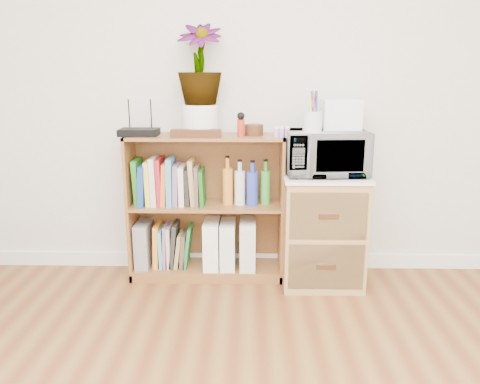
{
  "coord_description": "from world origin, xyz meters",
  "views": [
    {
      "loc": [
        -0.07,
        -0.84,
        1.33
      ],
      "look_at": [
        -0.13,
        1.95,
        0.62
      ],
      "focal_mm": 35.0,
      "sensor_mm": 36.0,
      "label": 1
    }
  ],
  "objects": [
    {
      "name": "bookshelf",
      "position": [
        -0.35,
        2.1,
        0.47
      ],
      "size": [
        1.0,
        0.3,
        0.95
      ],
      "primitive_type": "cube",
      "color": "brown",
      "rests_on": "ground"
    },
    {
      "name": "file_box",
      "position": [
        -0.78,
        2.1,
        0.22
      ],
      "size": [
        0.09,
        0.24,
        0.3
      ],
      "primitive_type": "cube",
      "color": "gray",
      "rests_on": "bookshelf"
    },
    {
      "name": "liquor_bottles",
      "position": [
        -0.09,
        2.1,
        0.64
      ],
      "size": [
        0.31,
        0.07,
        0.31
      ],
      "color": "orange",
      "rests_on": "bookshelf"
    },
    {
      "name": "skirting_board",
      "position": [
        0.0,
        2.24,
        0.05
      ],
      "size": [
        4.0,
        0.02,
        0.1
      ],
      "primitive_type": "cube",
      "color": "white",
      "rests_on": "ground"
    },
    {
      "name": "paint_jars",
      "position": [
        0.13,
        2.01,
        0.98
      ],
      "size": [
        0.1,
        0.04,
        0.05
      ],
      "primitive_type": "cube",
      "color": "#DD7A85",
      "rests_on": "bookshelf"
    },
    {
      "name": "router",
      "position": [
        -0.76,
        2.08,
        0.97
      ],
      "size": [
        0.24,
        0.16,
        0.04
      ],
      "primitive_type": "cube",
      "color": "black",
      "rests_on": "bookshelf"
    },
    {
      "name": "trinket_box",
      "position": [
        -0.4,
        2.0,
        0.97
      ],
      "size": [
        0.31,
        0.08,
        0.05
      ],
      "primitive_type": "cube",
      "color": "#34180E",
      "rests_on": "bookshelf"
    },
    {
      "name": "microwave",
      "position": [
        0.4,
        2.02,
        0.86
      ],
      "size": [
        0.51,
        0.36,
        0.27
      ],
      "primitive_type": "imported",
      "rotation": [
        0.0,
        0.0,
        0.06
      ],
      "color": "silver",
      "rests_on": "wicker_unit"
    },
    {
      "name": "magazine_holder_left",
      "position": [
        -0.32,
        2.09,
        0.23
      ],
      "size": [
        0.1,
        0.25,
        0.32
      ],
      "primitive_type": "cube",
      "color": "white",
      "rests_on": "bookshelf"
    },
    {
      "name": "plant_pot",
      "position": [
        -0.38,
        2.12,
        1.05
      ],
      "size": [
        0.22,
        0.22,
        0.19
      ],
      "primitive_type": "cylinder",
      "color": "white",
      "rests_on": "bookshelf"
    },
    {
      "name": "wooden_bowl",
      "position": [
        -0.04,
        2.11,
        0.98
      ],
      "size": [
        0.12,
        0.12,
        0.07
      ],
      "primitive_type": "cylinder",
      "color": "#381A0F",
      "rests_on": "bookshelf"
    },
    {
      "name": "small_appliance",
      "position": [
        0.5,
        2.11,
        1.08
      ],
      "size": [
        0.23,
        0.19,
        0.18
      ],
      "primitive_type": "cube",
      "color": "white",
      "rests_on": "microwave"
    },
    {
      "name": "white_bowl",
      "position": [
        -0.51,
        2.07,
        0.97
      ],
      "size": [
        0.13,
        0.13,
        0.03
      ],
      "primitive_type": "imported",
      "color": "white",
      "rests_on": "bookshelf"
    },
    {
      "name": "magazine_holder_mid",
      "position": [
        -0.21,
        2.09,
        0.22
      ],
      "size": [
        0.1,
        0.25,
        0.31
      ],
      "primitive_type": "cube",
      "color": "white",
      "rests_on": "bookshelf"
    },
    {
      "name": "magazine_holder_right",
      "position": [
        -0.08,
        2.09,
        0.23
      ],
      "size": [
        0.1,
        0.26,
        0.32
      ],
      "primitive_type": "cube",
      "color": "silver",
      "rests_on": "bookshelf"
    },
    {
      "name": "cookbooks",
      "position": [
        -0.59,
        2.1,
        0.64
      ],
      "size": [
        0.46,
        0.2,
        0.31
      ],
      "color": "#247E21",
      "rests_on": "bookshelf"
    },
    {
      "name": "kokeshi_doll",
      "position": [
        -0.12,
        2.06,
        1.0
      ],
      "size": [
        0.05,
        0.05,
        0.1
      ],
      "primitive_type": "cylinder",
      "color": "#AF2915",
      "rests_on": "bookshelf"
    },
    {
      "name": "potted_plant",
      "position": [
        -0.38,
        2.12,
        1.39
      ],
      "size": [
        0.27,
        0.27,
        0.49
      ],
      "primitive_type": "imported",
      "color": "#2D6528",
      "rests_on": "plant_pot"
    },
    {
      "name": "wicker_unit",
      "position": [
        0.4,
        2.02,
        0.35
      ],
      "size": [
        0.5,
        0.45,
        0.7
      ],
      "primitive_type": "cube",
      "color": "#9E7542",
      "rests_on": "ground"
    },
    {
      "name": "pen_cup",
      "position": [
        0.3,
        1.94,
        1.05
      ],
      "size": [
        0.11,
        0.11,
        0.12
      ],
      "primitive_type": "cylinder",
      "color": "silver",
      "rests_on": "microwave"
    },
    {
      "name": "lower_books",
      "position": [
        -0.59,
        2.1,
        0.2
      ],
      "size": [
        0.26,
        0.19,
        0.3
      ],
      "color": "orange",
      "rests_on": "bookshelf"
    }
  ]
}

